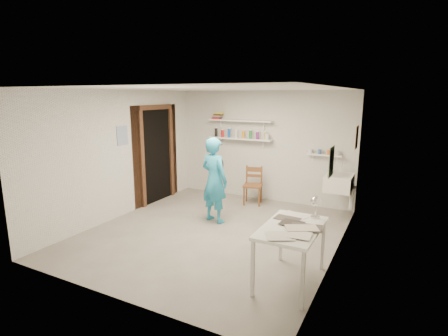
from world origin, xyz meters
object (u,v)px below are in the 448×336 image
at_px(belfast_sink, 339,183).
at_px(wall_clock, 217,164).
at_px(desk_lamp, 316,202).
at_px(work_table, 290,254).
at_px(man, 214,180).
at_px(wooden_chair, 253,185).

height_order(belfast_sink, wall_clock, wall_clock).
distance_m(wall_clock, desk_lamp, 2.45).
bearing_deg(belfast_sink, work_table, -92.36).
bearing_deg(wall_clock, man, -61.60).
distance_m(belfast_sink, wooden_chair, 1.80).
distance_m(wooden_chair, desk_lamp, 3.00).
bearing_deg(desk_lamp, wall_clock, 149.96).
xyz_separation_m(belfast_sink, wooden_chair, (-1.77, 0.07, -0.29)).
relative_size(work_table, desk_lamp, 8.00).
xyz_separation_m(belfast_sink, work_table, (-0.11, -2.66, -0.33)).
height_order(work_table, desk_lamp, desk_lamp).
height_order(wall_clock, work_table, wall_clock).
bearing_deg(belfast_sink, wooden_chair, 177.61).
distance_m(wooden_chair, work_table, 3.20).
bearing_deg(man, wooden_chair, -85.78).
xyz_separation_m(wall_clock, desk_lamp, (2.12, -1.23, -0.09)).
relative_size(wall_clock, work_table, 0.26).
relative_size(belfast_sink, work_table, 0.54).
bearing_deg(man, belfast_sink, -134.60).
relative_size(belfast_sink, wall_clock, 2.13).
distance_m(man, desk_lamp, 2.31).
bearing_deg(man, desk_lamp, 168.08).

